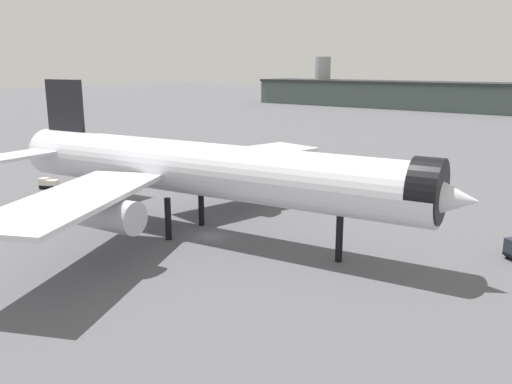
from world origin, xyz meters
name	(u,v)px	position (x,y,z in m)	size (l,w,h in m)	color
ground	(211,236)	(0.00, 0.00, 0.00)	(900.00, 900.00, 0.00)	#56565B
airliner_near_gate	(200,170)	(-1.39, -0.27, 8.48)	(65.63, 59.49, 19.24)	silver
terminal_building	(493,98)	(-16.45, 213.85, 6.97)	(256.72, 38.11, 25.93)	#475651
baggage_tug_wing	(48,183)	(-40.93, 3.35, 0.97)	(3.58, 2.99, 1.85)	black
traffic_cone_wingtip	(228,176)	(-21.44, 29.41, 0.37)	(0.60, 0.60, 0.74)	#F2600C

